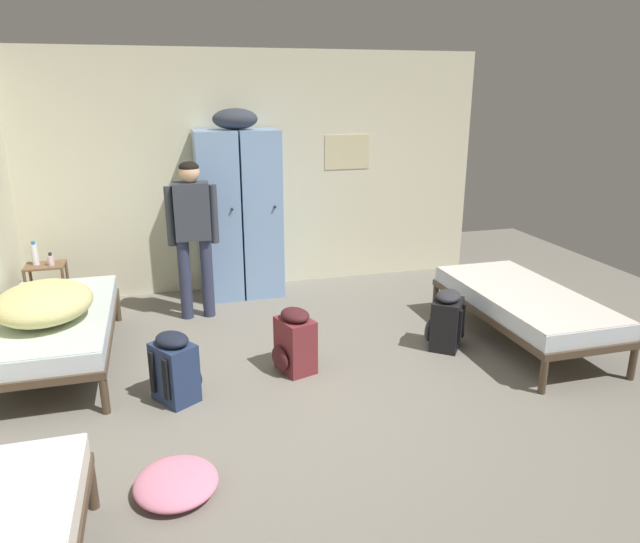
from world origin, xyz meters
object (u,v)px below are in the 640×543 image
Objects in this scene: bed_left_rear at (56,324)px; bed_right at (523,302)px; lotion_bottle at (51,260)px; shelf_unit at (48,286)px; locker_bank at (239,211)px; clothes_pile_pink at (176,483)px; bedding_heap at (44,302)px; backpack_black at (446,321)px; backpack_navy at (176,368)px; water_bottle at (35,254)px; person_traveler at (193,226)px; backpack_maroon at (294,342)px.

bed_right is at bearing -8.50° from bed_left_rear.
shelf_unit is at bearing 150.26° from lotion_bottle.
lotion_bottle is (-1.94, -0.23, -0.34)m from locker_bank.
locker_bank is 3.63× the size of shelf_unit.
clothes_pile_pink is at bearing -70.35° from shelf_unit.
backpack_black is at bearing -6.65° from bedding_heap.
backpack_navy is (1.18, -2.06, -0.09)m from shelf_unit.
bedding_heap is 2.09m from clothes_pile_pink.
locker_bank is 3.13m from bed_right.
bed_right is at bearing -22.56° from lotion_bottle.
lotion_bottle reaches higher than backpack_black.
bedding_heap is at bearing -103.17° from bed_left_rear.
water_bottle is 0.47× the size of clothes_pile_pink.
person_traveler is at bearing -14.98° from shelf_unit.
shelf_unit is 2.38m from backpack_navy.
water_bottle reaches higher than backpack_navy.
locker_bank is 2.11m from shelf_unit.
lotion_bottle reaches higher than bed_right.
lotion_bottle is at bearing 153.86° from backpack_black.
backpack_navy is at bearing -35.39° from bedding_heap.
bedding_heap reaches higher than clothes_pile_pink.
backpack_navy is 1.07× the size of clothes_pile_pink.
locker_bank is 15.81× the size of lotion_bottle.
bed_left_rear is at bearing 171.50° from bed_right.
bed_left_rear is at bearing -81.20° from lotion_bottle.
water_bottle is 3.45m from clothes_pile_pink.
lotion_bottle is 3.34m from clothes_pile_pink.
water_bottle reaches higher than clothes_pile_pink.
clothes_pile_pink is at bearing -71.26° from lotion_bottle.
lotion_bottle reaches higher than shelf_unit.
lotion_bottle is 0.24× the size of backpack_navy.
person_traveler is at bearing 153.67° from bed_right.
water_bottle reaches higher than lotion_bottle.
backpack_navy is (-0.83, -2.25, -0.71)m from locker_bank.
clothes_pile_pink is at bearing -69.19° from water_bottle.
shelf_unit is at bearing 101.74° from bed_left_rear.
bed_left_rear is 3.38m from backpack_black.
bed_right is 3.69× the size of clothes_pile_pink.
shelf_unit is 0.30× the size of bed_right.
person_traveler is (1.26, 0.98, 0.33)m from bedding_heap.
locker_bank is 8.48× the size of water_bottle.
backpack_navy is at bearing -61.16° from lotion_bottle.
locker_bank is 3.58m from clothes_pile_pink.
lotion_bottle is (-0.18, 1.16, 0.25)m from bed_left_rear.
locker_bank is 3.76× the size of backpack_black.
water_bottle is at bearing 165.96° from shelf_unit.
bedding_heap is (-1.80, -1.56, -0.33)m from locker_bank.
bedding_heap reaches higher than bed_right.
water_bottle is (-0.33, 1.22, 0.30)m from bed_left_rear.
bed_right is at bearing 0.70° from backpack_maroon.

